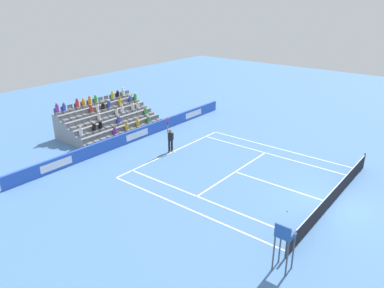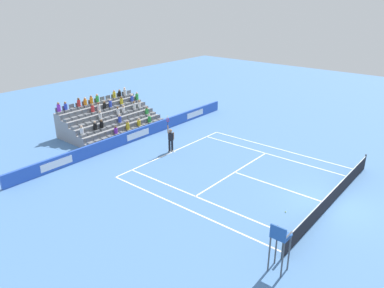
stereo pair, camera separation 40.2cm
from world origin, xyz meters
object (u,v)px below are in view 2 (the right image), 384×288
tennis_player (171,139)px  loose_tennis_ball (286,212)px  tennis_net (332,197)px  umpire_chair (280,241)px

tennis_player → loose_tennis_ball: (2.22, 10.43, -0.96)m
tennis_net → umpire_chair: (6.76, 0.18, 1.03)m
tennis_player → umpire_chair: (6.64, 12.21, 0.53)m
tennis_net → tennis_player: size_ratio=4.19×
tennis_player → loose_tennis_ball: bearing=78.0°
tennis_net → tennis_player: 12.04m
tennis_net → loose_tennis_ball: tennis_net is taller
tennis_net → loose_tennis_ball: bearing=-34.2°
tennis_net → umpire_chair: umpire_chair is taller
tennis_player → umpire_chair: 13.90m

